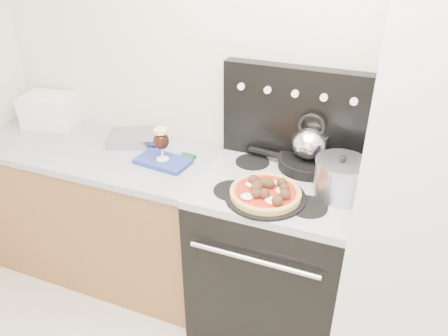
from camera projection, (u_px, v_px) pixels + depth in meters
The scene contains 16 objects.
room_shell at pixel (177, 229), 1.28m from camera, with size 3.52×3.01×2.52m.
base_cabinet at pixel (105, 213), 2.75m from camera, with size 1.45×0.60×0.86m, color brown.
countertop at pixel (94, 149), 2.53m from camera, with size 1.48×0.63×0.04m, color #9FA0A9.
stove_body at pixel (272, 258), 2.37m from camera, with size 0.76×0.65×0.88m, color black.
cooktop at pixel (277, 186), 2.14m from camera, with size 0.76×0.65×0.04m, color #ADADB2.
backguard at pixel (295, 115), 2.23m from camera, with size 0.76×0.08×0.50m, color black.
fridge at pixel (434, 212), 1.87m from camera, with size 0.64×0.68×1.90m, color silver.
toaster_oven at pixel (50, 110), 2.73m from camera, with size 0.31×0.23×0.19m, color silver.
foil_sheet at pixel (134, 138), 2.54m from camera, with size 0.28×0.21×0.06m, color #B6B2C9.
oven_mitt at pixel (163, 161), 2.33m from camera, with size 0.29×0.17×0.02m, color navy.
beer_glass at pixel (162, 144), 2.28m from camera, with size 0.08×0.08×0.18m, color black, non-canonical shape.
pizza_pan at pixel (265, 196), 2.01m from camera, with size 0.38×0.38×0.01m, color black.
pizza at pixel (266, 191), 2.00m from camera, with size 0.33×0.33×0.05m, color #DBA856, non-canonical shape.
skillet at pixel (308, 163), 2.25m from camera, with size 0.30×0.30×0.05m, color black.
tea_kettle at pixel (310, 140), 2.18m from camera, with size 0.19×0.19×0.20m, color silver, non-canonical shape.
stock_pot at pixel (340, 179), 2.00m from camera, with size 0.23×0.23×0.17m, color silver.
Camera 1 is at (0.51, -0.60, 2.04)m, focal length 35.00 mm.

